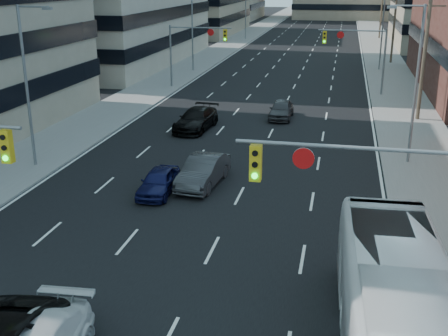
% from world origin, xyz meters
% --- Properties ---
extents(road_surface, '(18.00, 300.00, 0.02)m').
position_xyz_m(road_surface, '(0.00, 130.00, 0.01)').
color(road_surface, black).
rests_on(road_surface, ground).
extents(sidewalk_left, '(5.00, 300.00, 0.15)m').
position_xyz_m(sidewalk_left, '(-11.50, 130.00, 0.07)').
color(sidewalk_left, slate).
rests_on(sidewalk_left, ground).
extents(sidewalk_right, '(5.00, 300.00, 0.15)m').
position_xyz_m(sidewalk_right, '(11.50, 130.00, 0.07)').
color(sidewalk_right, slate).
rests_on(sidewalk_right, ground).
extents(signal_near_right, '(6.59, 0.33, 6.00)m').
position_xyz_m(signal_near_right, '(7.45, 8.00, 4.33)').
color(signal_near_right, slate).
rests_on(signal_near_right, ground).
extents(signal_far_left, '(6.09, 0.33, 6.00)m').
position_xyz_m(signal_far_left, '(-7.68, 45.00, 4.30)').
color(signal_far_left, slate).
rests_on(signal_far_left, ground).
extents(signal_far_right, '(6.09, 0.33, 6.00)m').
position_xyz_m(signal_far_right, '(7.68, 45.00, 4.30)').
color(signal_far_right, slate).
rests_on(signal_far_right, ground).
extents(utility_pole_block, '(2.20, 0.28, 11.00)m').
position_xyz_m(utility_pole_block, '(12.20, 36.00, 5.78)').
color(utility_pole_block, '#4C3D2D').
rests_on(utility_pole_block, ground).
extents(utility_pole_midblock, '(2.20, 0.28, 11.00)m').
position_xyz_m(utility_pole_midblock, '(12.20, 66.00, 5.78)').
color(utility_pole_midblock, '#4C3D2D').
rests_on(utility_pole_midblock, ground).
extents(utility_pole_distant, '(2.20, 0.28, 11.00)m').
position_xyz_m(utility_pole_distant, '(12.20, 96.00, 5.78)').
color(utility_pole_distant, '#4C3D2D').
rests_on(utility_pole_distant, ground).
extents(streetlight_left_near, '(2.03, 0.22, 9.00)m').
position_xyz_m(streetlight_left_near, '(-10.34, 20.00, 5.05)').
color(streetlight_left_near, slate).
rests_on(streetlight_left_near, ground).
extents(streetlight_left_mid, '(2.03, 0.22, 9.00)m').
position_xyz_m(streetlight_left_mid, '(-10.34, 55.00, 5.05)').
color(streetlight_left_mid, slate).
rests_on(streetlight_left_mid, ground).
extents(streetlight_left_far, '(2.03, 0.22, 9.00)m').
position_xyz_m(streetlight_left_far, '(-10.34, 90.00, 5.05)').
color(streetlight_left_far, slate).
rests_on(streetlight_left_far, ground).
extents(streetlight_right_near, '(2.03, 0.22, 9.00)m').
position_xyz_m(streetlight_right_near, '(10.34, 25.00, 5.05)').
color(streetlight_right_near, slate).
rests_on(streetlight_right_near, ground).
extents(streetlight_right_far, '(2.03, 0.22, 9.00)m').
position_xyz_m(streetlight_right_far, '(10.34, 60.00, 5.05)').
color(streetlight_right_far, slate).
rests_on(streetlight_right_far, ground).
extents(transit_bus, '(3.39, 12.21, 3.37)m').
position_xyz_m(transit_bus, '(8.40, 5.50, 1.68)').
color(transit_bus, silver).
rests_on(transit_bus, ground).
extents(sedan_blue, '(1.57, 3.81, 1.29)m').
position_xyz_m(sedan_blue, '(-2.23, 17.48, 0.64)').
color(sedan_blue, '#0E1039').
rests_on(sedan_blue, ground).
extents(sedan_grey_center, '(2.06, 4.80, 1.54)m').
position_xyz_m(sedan_grey_center, '(-0.34, 19.14, 0.77)').
color(sedan_grey_center, '#303032').
rests_on(sedan_grey_center, ground).
extents(sedan_black_far, '(2.59, 5.35, 1.50)m').
position_xyz_m(sedan_black_far, '(-3.56, 29.96, 0.75)').
color(sedan_black_far, black).
rests_on(sedan_black_far, ground).
extents(sedan_grey_right, '(1.69, 4.15, 1.41)m').
position_xyz_m(sedan_grey_right, '(2.00, 34.54, 0.71)').
color(sedan_grey_right, '#333335').
rests_on(sedan_grey_right, ground).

